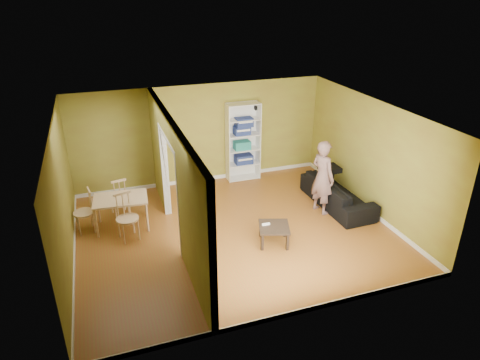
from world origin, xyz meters
name	(u,v)px	position (x,y,z in m)	size (l,w,h in m)	color
room_shell	(234,176)	(0.00, 0.00, 1.30)	(6.50, 6.50, 6.50)	brown
partition	(175,185)	(-1.20, 0.00, 1.30)	(0.22, 5.50, 2.60)	olive
wall_speaker	(256,108)	(1.50, 2.69, 1.90)	(0.10, 0.10, 0.10)	black
sofa	(338,189)	(2.70, 0.35, 0.42)	(0.94, 2.18, 0.83)	black
person	(323,171)	(2.17, 0.21, 1.02)	(0.58, 0.74, 2.04)	slate
bookshelf	(242,141)	(1.09, 2.61, 1.04)	(0.88, 0.38, 2.09)	white
paper_box_navy_a	(244,159)	(1.11, 2.56, 0.56)	(0.46, 0.30, 0.24)	navy
paper_box_teal	(242,145)	(1.06, 2.56, 0.96)	(0.43, 0.28, 0.22)	#0F565D
paper_box_navy_b	(242,130)	(1.06, 2.56, 1.37)	(0.42, 0.27, 0.21)	navy
paper_box_navy_c	(244,122)	(1.11, 2.56, 1.60)	(0.44, 0.29, 0.23)	navy
coffee_table	(274,229)	(0.63, -0.69, 0.34)	(0.60, 0.60, 0.40)	black
game_controller	(266,224)	(0.48, -0.59, 0.42)	(0.17, 0.04, 0.03)	white
dining_table	(121,201)	(-2.23, 0.98, 0.62)	(1.12, 0.75, 0.70)	tan
chair_left	(84,211)	(-3.00, 1.04, 0.48)	(0.44, 0.44, 0.96)	tan
chair_near	(127,217)	(-2.16, 0.44, 0.50)	(0.46, 0.46, 1.00)	#D4B882
chair_far	(119,196)	(-2.24, 1.57, 0.47)	(0.43, 0.43, 0.94)	tan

